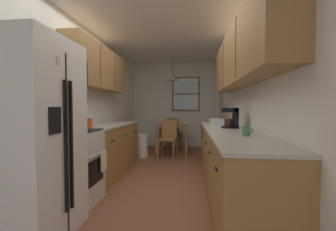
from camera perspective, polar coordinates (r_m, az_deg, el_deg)
The scene contains 24 objects.
ground_plane at distance 4.19m, azimuth -0.72°, elevation -14.50°, with size 12.00×12.00×0.00m, color brown.
wall_left at distance 4.39m, azimuth -18.51°, elevation 3.00°, with size 0.10×9.00×2.55m, color white.
wall_right at distance 4.08m, azimuth 18.47°, elevation 3.07°, with size 0.10×9.00×2.55m, color white.
wall_back at distance 6.66m, azimuth 2.05°, elevation 2.77°, with size 4.40×0.10×2.55m, color white.
ceiling_slab at distance 4.25m, azimuth -0.73°, elevation 21.21°, with size 4.40×9.00×0.08m, color white.
refrigerator at distance 2.34m, azimuth -32.24°, elevation -5.27°, with size 0.71×0.78×1.82m.
stove_range at distance 3.01m, azimuth -24.07°, elevation -12.07°, with size 0.66×0.58×1.10m.
microwave_over_range at distance 3.01m, azimuth -26.32°, elevation 10.77°, with size 0.39×0.63×0.32m.
counter_left at distance 4.10m, azimuth -15.29°, elevation -8.46°, with size 0.64×1.89×0.90m.
upper_cabinets_left at distance 4.10m, azimuth -17.61°, elevation 11.62°, with size 0.33×1.97×0.72m.
counter_right at distance 3.20m, azimuth 15.60°, elevation -11.49°, with size 0.64×3.27×0.90m.
upper_cabinets_right at distance 3.16m, azimuth 18.60°, elevation 14.40°, with size 0.33×2.95×0.76m.
dining_table at distance 5.75m, azimuth 1.12°, elevation -3.89°, with size 0.80×0.77×0.72m.
dining_chair_near at distance 5.17m, azimuth 0.08°, elevation -5.65°, with size 0.45×0.45×0.90m.
dining_chair_far at distance 6.35m, azimuth 1.52°, elevation -4.21°, with size 0.44×0.44×0.90m.
pendant_light at distance 5.76m, azimuth 1.13°, elevation 9.69°, with size 0.33×0.33×0.64m.
back_window at distance 6.58m, azimuth 4.71°, elevation 5.64°, with size 0.83×0.05×1.02m.
trash_bin at distance 5.29m, azimuth -6.89°, elevation -7.92°, with size 0.28×0.28×0.56m, color white.
storage_canister at distance 3.33m, azimuth -20.34°, elevation -1.75°, with size 0.12×0.12×0.16m.
dish_towel at distance 2.97m, azimuth -16.60°, elevation -11.58°, with size 0.02×0.16×0.24m, color beige.
coffee_maker at distance 3.28m, azimuth 16.47°, elevation -0.50°, with size 0.22×0.18×0.29m.
mug_by_coffeemaker at distance 2.42m, azimuth 19.88°, elevation -3.89°, with size 0.12×0.08×0.10m.
dish_rack at distance 3.95m, azimuth 12.99°, elevation -1.56°, with size 0.28×0.34×0.10m, color silver.
table_serving_bowl at distance 5.81m, azimuth 1.39°, elevation -2.28°, with size 0.18×0.18×0.06m, color #4C7299.
Camera 1 is at (0.49, -2.99, 1.20)m, focal length 23.13 mm.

